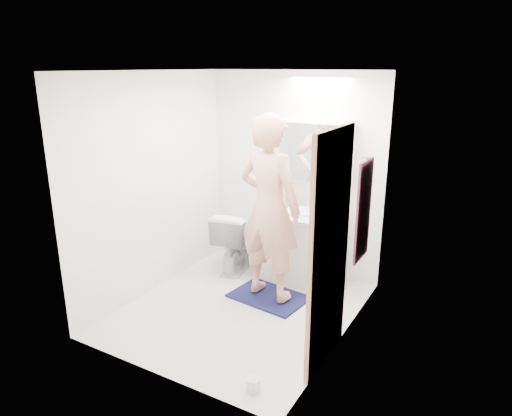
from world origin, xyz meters
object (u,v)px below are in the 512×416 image
Objects in this scene: medicine_cabinet at (316,152)px; person at (269,208)px; vanity_cabinet at (299,248)px; toilet_paper_roll at (253,384)px; soap_bottle_a at (284,198)px; toothbrush_cup at (326,209)px; toilet at (237,240)px; soap_bottle_b at (289,200)px.

medicine_cabinet is 0.95m from person.
vanity_cabinet is 2.08m from toilet_paper_roll.
vanity_cabinet is 4.04× the size of soap_bottle_a.
vanity_cabinet is 1.02× the size of medicine_cabinet.
medicine_cabinet is 0.66m from toothbrush_cup.
vanity_cabinet is at bearing 178.78° from toilet.
toothbrush_cup is 0.85× the size of toilet_paper_roll.
toilet_paper_roll is (0.45, -2.20, -1.45)m from medicine_cabinet.
person is at bearing -79.10° from soap_bottle_b.
medicine_cabinet is 0.68m from soap_bottle_a.
vanity_cabinet is at bearing -90.44° from person.
medicine_cabinet is at bearing 5.61° from soap_bottle_b.
toilet is (-0.87, -0.33, -1.12)m from medicine_cabinet.
medicine_cabinet is at bearing 164.32° from toothbrush_cup.
soap_bottle_b is at bearing 177.63° from toothbrush_cup.
toilet is 0.82m from soap_bottle_b.
toothbrush_cup reaches higher than toilet_paper_roll.
toilet_paper_roll is (1.32, -1.87, -0.33)m from toilet.
person is 1.80m from toilet_paper_roll.
person reaches higher than toilet_paper_roll.
toilet is at bearing -152.29° from soap_bottle_a.
medicine_cabinet is 3.95× the size of soap_bottle_a.
person is at bearing -74.57° from soap_bottle_a.
toilet is 1.08m from person.
toilet_paper_roll is (0.53, -1.99, -0.34)m from vanity_cabinet.
toothbrush_cup reaches higher than vanity_cabinet.
soap_bottle_b reaches higher than vanity_cabinet.
soap_bottle_a reaches higher than vanity_cabinet.
soap_bottle_b is (-0.31, -0.03, -0.59)m from medicine_cabinet.
soap_bottle_b is 1.86× the size of toothbrush_cup.
soap_bottle_b is 2.45m from toilet_paper_roll.
soap_bottle_a is 2.02× the size of toilet_paper_roll.
soap_bottle_a is at bearing -67.60° from person.
person is 20.93× the size of toothbrush_cup.
soap_bottle_a is at bearing -170.59° from medicine_cabinet.
vanity_cabinet is 9.58× the size of toothbrush_cup.
person is at bearing 113.62° from toilet_paper_roll.
toilet is at bearing -171.71° from vanity_cabinet.
toilet is at bearing -27.32° from person.
soap_bottle_a is at bearing -152.21° from soap_bottle_b.
toothbrush_cup is at bearing -106.69° from person.
toothbrush_cup is at bearing 32.10° from vanity_cabinet.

